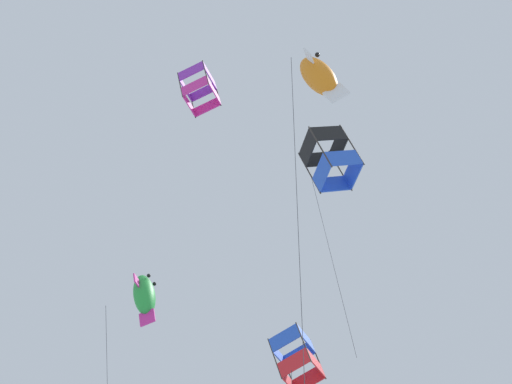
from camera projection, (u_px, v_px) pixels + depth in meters
kite_box_upper_right at (330, 159)px, 28.53m from camera, size 2.29×2.41×8.92m
kite_box_mid_left at (199, 89)px, 26.97m from camera, size 1.15×1.40×1.71m
kite_fish_highest at (144, 295)px, 23.93m from camera, size 1.91×1.30×5.92m
kite_fish_near_left at (319, 76)px, 19.59m from camera, size 2.20×1.64×9.51m
kite_box_near_right at (296, 359)px, 21.21m from camera, size 1.18×1.45×4.90m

